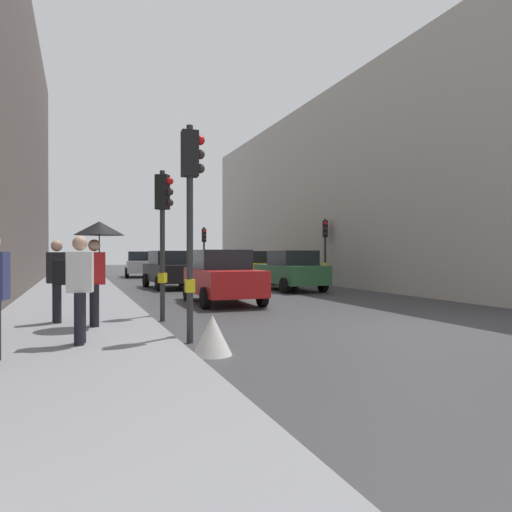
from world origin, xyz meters
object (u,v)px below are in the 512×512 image
at_px(traffic_light_mid_street, 325,239).
at_px(pedestrian_with_umbrella, 98,244).
at_px(pedestrian_in_dark_coat, 57,277).
at_px(traffic_light_near_left, 191,193).
at_px(car_silver_hatchback, 140,264).
at_px(traffic_light_far_median, 204,243).
at_px(car_yellow_taxi, 252,267).
at_px(car_red_sedan, 222,276).
at_px(car_green_estate, 291,271).
at_px(traffic_light_near_right, 163,217).
at_px(warning_sign_triangle, 212,335).
at_px(car_dark_suv, 171,269).
at_px(pedestrian_with_black_backpack, 77,283).

bearing_deg(traffic_light_mid_street, pedestrian_with_umbrella, -136.36).
bearing_deg(pedestrian_with_umbrella, pedestrian_in_dark_coat, 134.77).
bearing_deg(traffic_light_near_left, car_silver_hatchback, 85.08).
xyz_separation_m(traffic_light_far_median, car_yellow_taxi, (1.52, -4.49, -1.39)).
relative_size(car_red_sedan, car_yellow_taxi, 0.98).
bearing_deg(car_green_estate, traffic_light_near_left, -123.43).
bearing_deg(car_silver_hatchback, car_green_estate, -71.77).
bearing_deg(traffic_light_mid_street, car_red_sedan, -140.30).
distance_m(traffic_light_near_right, car_silver_hatchback, 22.11).
distance_m(traffic_light_far_median, warning_sign_triangle, 22.26).
bearing_deg(traffic_light_near_right, warning_sign_triangle, -88.75).
bearing_deg(car_red_sedan, car_yellow_taxi, 64.38).
distance_m(car_silver_hatchback, warning_sign_triangle, 26.13).
relative_size(traffic_light_mid_street, car_dark_suv, 0.78).
bearing_deg(car_dark_suv, car_yellow_taxi, 24.01).
xyz_separation_m(traffic_light_near_left, traffic_light_far_median, (5.52, 20.35, -0.48)).
bearing_deg(traffic_light_mid_street, traffic_light_far_median, 117.89).
xyz_separation_m(traffic_light_mid_street, pedestrian_in_dark_coat, (-12.09, -9.95, -1.21)).
height_order(traffic_light_near_right, traffic_light_mid_street, traffic_light_near_right).
xyz_separation_m(traffic_light_near_left, car_dark_suv, (2.18, 13.69, -1.87)).
bearing_deg(car_yellow_taxi, car_green_estate, -91.54).
xyz_separation_m(traffic_light_near_left, pedestrian_in_dark_coat, (-2.37, 2.46, -1.62)).
bearing_deg(pedestrian_in_dark_coat, traffic_light_mid_street, 39.46).
bearing_deg(pedestrian_in_dark_coat, car_green_estate, 40.80).
distance_m(car_yellow_taxi, warning_sign_triangle, 18.38).
bearing_deg(car_silver_hatchback, warning_sign_triangle, -94.52).
distance_m(traffic_light_near_right, warning_sign_triangle, 4.64).
height_order(car_silver_hatchback, pedestrian_with_umbrella, pedestrian_with_umbrella).
height_order(traffic_light_far_median, pedestrian_with_black_backpack, traffic_light_far_median).
distance_m(traffic_light_near_left, car_green_estate, 12.67).
height_order(car_green_estate, car_yellow_taxi, same).
xyz_separation_m(car_yellow_taxi, pedestrian_with_black_backpack, (-9.01, -16.13, 0.29)).
bearing_deg(car_dark_suv, car_silver_hatchback, 90.17).
distance_m(traffic_light_mid_street, car_dark_suv, 7.79).
distance_m(traffic_light_mid_street, car_silver_hatchback, 14.68).
xyz_separation_m(car_green_estate, pedestrian_in_dark_coat, (-9.27, -8.00, 0.25)).
distance_m(traffic_light_near_right, car_red_sedan, 4.60).
height_order(car_green_estate, pedestrian_with_black_backpack, pedestrian_with_black_backpack).
relative_size(traffic_light_far_median, pedestrian_in_dark_coat, 1.86).
relative_size(traffic_light_far_median, car_green_estate, 0.78).
distance_m(traffic_light_near_left, pedestrian_with_black_backpack, 2.54).
xyz_separation_m(pedestrian_with_black_backpack, pedestrian_in_dark_coat, (-0.41, 2.73, -0.03)).
bearing_deg(warning_sign_triangle, car_green_estate, 59.57).
relative_size(car_red_sedan, warning_sign_triangle, 6.54).
height_order(traffic_light_near_right, warning_sign_triangle, traffic_light_near_right).
distance_m(traffic_light_near_left, car_dark_suv, 13.99).
relative_size(car_dark_suv, pedestrian_with_black_backpack, 2.44).
relative_size(traffic_light_near_right, car_dark_suv, 0.84).
distance_m(car_yellow_taxi, pedestrian_with_black_backpack, 18.48).
height_order(traffic_light_far_median, warning_sign_triangle, traffic_light_far_median).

